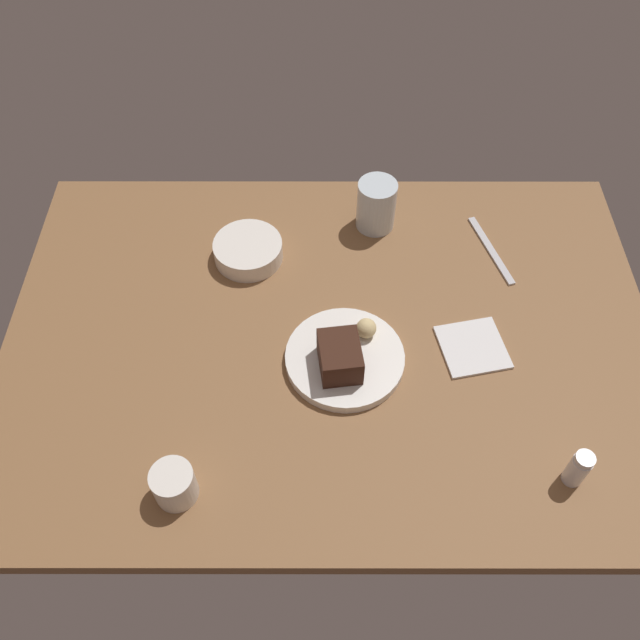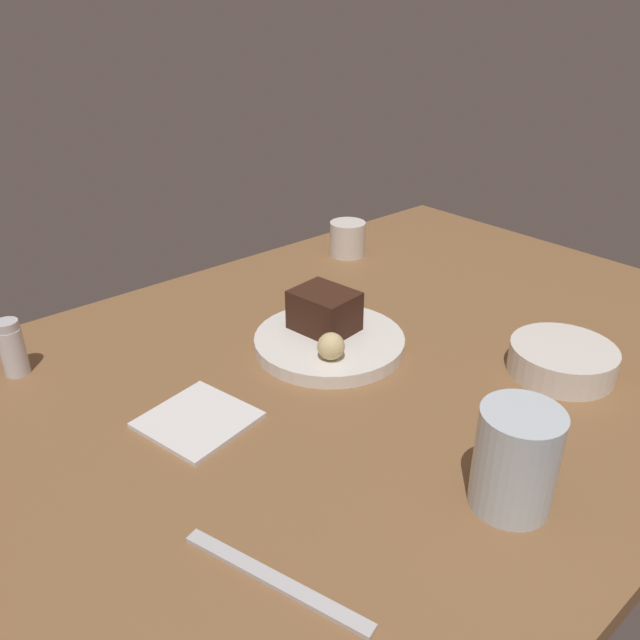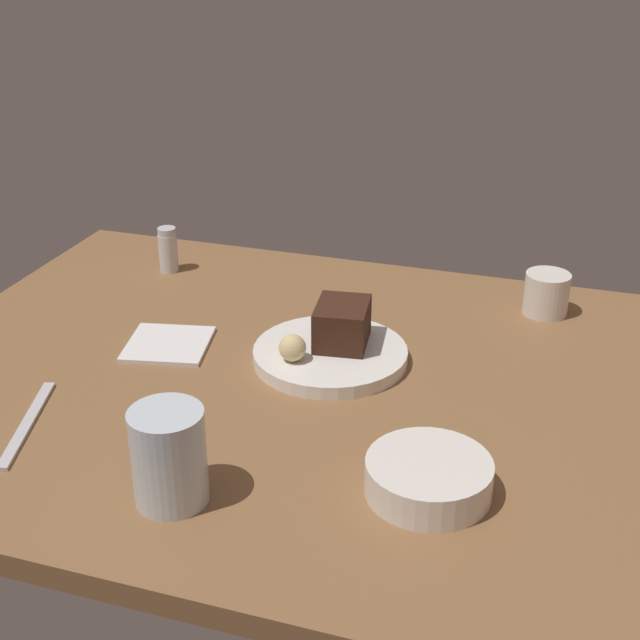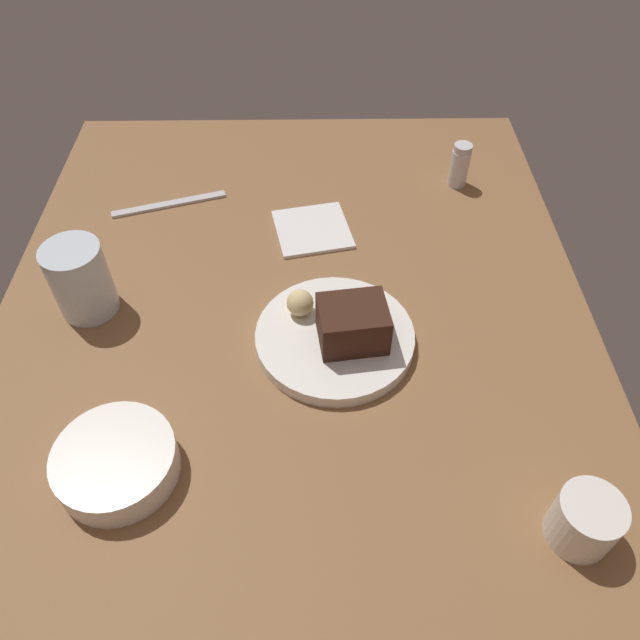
{
  "view_description": "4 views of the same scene",
  "coord_description": "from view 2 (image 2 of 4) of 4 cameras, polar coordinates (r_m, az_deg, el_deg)",
  "views": [
    {
      "loc": [
        1.81,
        71.85,
        104.01
      ],
      "look_at": [
        1.88,
        -0.02,
        7.81
      ],
      "focal_mm": 37.76,
      "sensor_mm": 36.0,
      "label": 1
    },
    {
      "loc": [
        -54.31,
        -51.76,
        47.65
      ],
      "look_at": [
        -3.02,
        7.09,
        7.08
      ],
      "focal_mm": 35.12,
      "sensor_mm": 36.0,
      "label": 2
    },
    {
      "loc": [
        28.89,
        -96.97,
        61.76
      ],
      "look_at": [
        -4.32,
        6.53,
        8.6
      ],
      "focal_mm": 49.67,
      "sensor_mm": 36.0,
      "label": 3
    },
    {
      "loc": [
        50.04,
        2.88,
        66.34
      ],
      "look_at": [
        -4.65,
        3.67,
        5.16
      ],
      "focal_mm": 34.17,
      "sensor_mm": 36.0,
      "label": 4
    }
  ],
  "objects": [
    {
      "name": "folded_napkin",
      "position": [
        0.76,
        -11.07,
        -8.94
      ],
      "size": [
        13.5,
        13.51,
        0.6
      ],
      "primitive_type": "cube",
      "rotation": [
        0.0,
        0.0,
        0.2
      ],
      "color": "white",
      "rests_on": "dining_table"
    },
    {
      "name": "water_glass",
      "position": [
        0.64,
        17.41,
        -12.02
      ],
      "size": [
        7.98,
        7.98,
        10.81
      ],
      "primitive_type": "cylinder",
      "color": "silver",
      "rests_on": "dining_table"
    },
    {
      "name": "bread_roll",
      "position": [
        0.82,
        1.01,
        -2.41
      ],
      "size": [
        3.68,
        3.68,
        3.68
      ],
      "primitive_type": "sphere",
      "color": "#DBC184",
      "rests_on": "dessert_plate"
    },
    {
      "name": "dining_table",
      "position": [
        0.88,
        4.53,
        -4.23
      ],
      "size": [
        120.0,
        84.0,
        3.0
      ],
      "primitive_type": "cube",
      "color": "brown",
      "rests_on": "ground"
    },
    {
      "name": "butter_knife",
      "position": [
        0.58,
        -4.14,
        -22.56
      ],
      "size": [
        6.94,
        18.57,
        0.5
      ],
      "primitive_type": "cube",
      "rotation": [
        0.0,
        0.0,
        1.87
      ],
      "color": "silver",
      "rests_on": "dining_table"
    },
    {
      "name": "dessert_plate",
      "position": [
        0.89,
        0.85,
        -2.03
      ],
      "size": [
        21.29,
        21.29,
        1.89
      ],
      "primitive_type": "cylinder",
      "color": "white",
      "rests_on": "dining_table"
    },
    {
      "name": "side_bowl",
      "position": [
        0.89,
        21.19,
        -3.4
      ],
      "size": [
        13.74,
        13.74,
        3.96
      ],
      "primitive_type": "cylinder",
      "color": "white",
      "rests_on": "dining_table"
    },
    {
      "name": "salt_shaker",
      "position": [
        0.91,
        -26.26,
        -2.3
      ],
      "size": [
        3.21,
        3.21,
        7.7
      ],
      "color": "silver",
      "rests_on": "dining_table"
    },
    {
      "name": "chocolate_cake_slice",
      "position": [
        0.89,
        0.4,
        0.87
      ],
      "size": [
        8.08,
        9.55,
        5.84
      ],
      "primitive_type": "cube",
      "rotation": [
        0.0,
        0.0,
        4.84
      ],
      "color": "#381E14",
      "rests_on": "dessert_plate"
    },
    {
      "name": "coffee_cup",
      "position": [
        1.21,
        2.52,
        7.42
      ],
      "size": [
        6.8,
        6.8,
        6.49
      ],
      "primitive_type": "cylinder",
      "color": "silver",
      "rests_on": "dining_table"
    }
  ]
}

